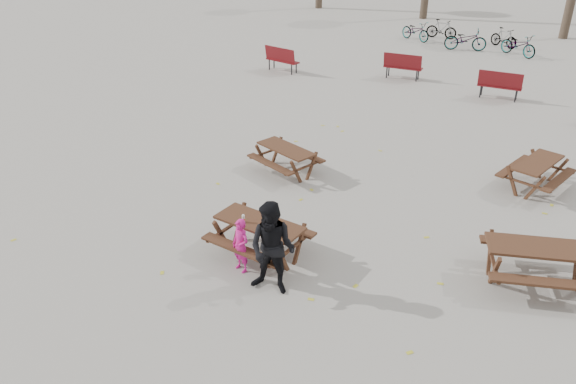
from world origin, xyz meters
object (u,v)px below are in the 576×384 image
Objects in this scene: picnic_table_far at (535,175)px; picnic_table_north at (286,160)px; child at (241,246)px; picnic_table_east at (536,265)px; adult at (272,249)px; main_picnic_table at (259,230)px; food_tray at (264,226)px; soda_bottle at (243,219)px.

picnic_table_north is at bearing 126.00° from picnic_table_far.
picnic_table_east is at bearing 41.11° from child.
child is 0.61× the size of adult.
adult is 4.90m from picnic_table_east.
picnic_table_far is (5.58, 2.74, 0.01)m from picnic_table_north.
child reaches higher than main_picnic_table.
food_tray is at bearing 123.03° from adult.
adult is at bearing 0.15° from child.
main_picnic_table is at bearing 179.84° from picnic_table_east.
main_picnic_table is at bearing 158.10° from picnic_table_far.
soda_bottle is 1.28m from adult.
picnic_table_far is at bearing 71.78° from child.
child reaches higher than soda_bottle.
picnic_table_far is (4.08, 6.38, -0.49)m from soda_bottle.
picnic_table_far is (2.95, 6.98, -0.54)m from adult.
child is 0.68× the size of picnic_table_north.
child reaches higher than picnic_table_north.
picnic_table_north is at bearing 116.76° from main_picnic_table.
picnic_table_north is 0.97× the size of picnic_table_far.
food_tray is 0.11× the size of picnic_table_north.
child is at bearing -108.06° from food_tray.
main_picnic_table is 0.40m from soda_bottle.
child is 0.66× the size of picnic_table_far.
main_picnic_table is 1.62× the size of child.
main_picnic_table is 0.96× the size of picnic_table_east.
main_picnic_table is 5.24m from picnic_table_east.
adult reaches higher than food_tray.
food_tray is 0.59m from child.
picnic_table_far is at bearing 39.81° from picnic_table_north.
main_picnic_table reaches higher than picnic_table_far.
picnic_table_east is at bearing -157.00° from picnic_table_far.
child is at bearing -52.95° from picnic_table_north.
main_picnic_table is 0.29m from food_tray.
food_tray is 0.10× the size of picnic_table_east.
child is 0.95m from adult.
adult is at bearing -41.46° from main_picnic_table.
main_picnic_table is 3.88m from picnic_table_north.
soda_bottle is 0.10× the size of picnic_table_north.
picnic_table_east is 4.16m from picnic_table_far.
picnic_table_east is at bearing 24.12° from main_picnic_table.
picnic_table_far is (-0.95, 4.05, -0.05)m from picnic_table_east.
picnic_table_north is (-1.93, 3.56, -0.44)m from food_tray.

